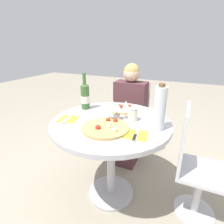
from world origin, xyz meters
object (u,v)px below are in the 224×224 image
Objects in this scene: chair_behind_diner at (131,120)px; pizza_large at (106,127)px; seated_diner at (128,119)px; wine_bottle at (85,96)px; chair_empty_side at (193,167)px; tall_carafe at (160,109)px; dining_table at (111,135)px.

chair_behind_diner is 2.66× the size of pizza_large.
wine_bottle is (-0.27, -0.48, 0.38)m from seated_diner.
seated_diner is at bearing -125.72° from chair_empty_side.
tall_carafe is (0.45, -0.65, 0.41)m from seated_diner.
dining_table is 2.87× the size of tall_carafe.
chair_behind_diner is 0.82m from wine_bottle.
dining_table is 1.05× the size of chair_empty_side.
chair_empty_side is at bearing 22.47° from pizza_large.
wine_bottle reaches higher than pizza_large.
chair_empty_side is 2.73× the size of wine_bottle.
seated_diner is 1.25× the size of chair_empty_side.
pizza_large is (0.10, -0.80, 0.27)m from seated_diner.
seated_diner is (0.00, -0.14, 0.08)m from chair_behind_diner.
chair_behind_diner is 1.00× the size of chair_empty_side.
seated_diner is 3.33× the size of pizza_large.
wine_bottle is (-1.02, 0.05, 0.46)m from chair_empty_side.
chair_empty_side is 2.74× the size of tall_carafe.
tall_carafe is at bearing -68.93° from chair_empty_side.
chair_behind_diner is 1.01m from pizza_large.
tall_carafe is (0.45, -0.79, 0.49)m from chair_behind_diner.
dining_table is 0.21m from pizza_large.
dining_table is 0.46m from wine_bottle.
chair_behind_diner is 2.74× the size of tall_carafe.
seated_diner reaches higher than pizza_large.
seated_diner is 0.92m from chair_empty_side.
chair_behind_diner is 0.80× the size of seated_diner.
wine_bottle is at bearing -92.88° from chair_empty_side.
tall_carafe reaches higher than chair_behind_diner.
seated_diner reaches higher than wine_bottle.
chair_empty_side is at bearing -2.88° from wine_bottle.
chair_behind_diner is at bearing -132.40° from chair_empty_side.
tall_carafe reaches higher than chair_empty_side.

